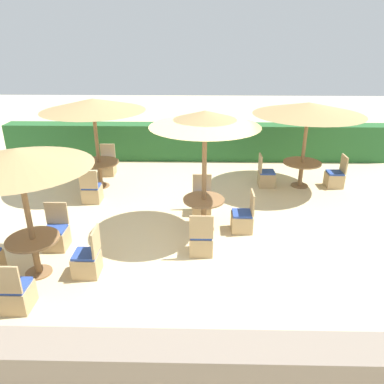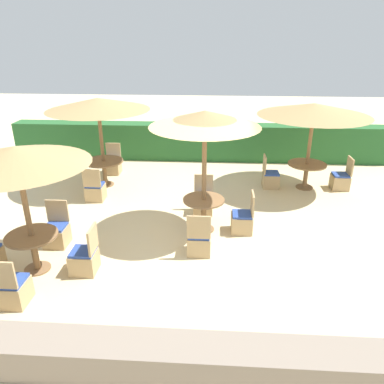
{
  "view_description": "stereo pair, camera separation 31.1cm",
  "coord_description": "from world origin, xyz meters",
  "views": [
    {
      "loc": [
        0.17,
        -6.89,
        4.11
      ],
      "look_at": [
        0.0,
        0.6,
        0.9
      ],
      "focal_mm": 35.0,
      "sensor_mm": 36.0,
      "label": 1
    },
    {
      "loc": [
        0.48,
        -6.87,
        4.11
      ],
      "look_at": [
        0.0,
        0.6,
        0.9
      ],
      "focal_mm": 35.0,
      "sensor_mm": 36.0,
      "label": 2
    }
  ],
  "objects": [
    {
      "name": "stone_border",
      "position": [
        0.0,
        -3.35,
        0.25
      ],
      "size": [
        10.0,
        0.56,
        0.51
      ],
      "primitive_type": "cube",
      "color": "gray",
      "rests_on": "ground_plane"
    },
    {
      "name": "patio_chair_front_left_south",
      "position": [
        -2.74,
        -2.13,
        0.26
      ],
      "size": [
        0.46,
        0.46,
        0.93
      ],
      "color": "tan",
      "rests_on": "ground_plane"
    },
    {
      "name": "round_table_back_left",
      "position": [
        -2.69,
        3.07,
        0.59
      ],
      "size": [
        1.12,
        1.12,
        0.74
      ],
      "color": "olive",
      "rests_on": "ground_plane"
    },
    {
      "name": "patio_chair_back_right_east",
      "position": [
        4.04,
        3.2,
        0.26
      ],
      "size": [
        0.46,
        0.46,
        0.93
      ],
      "rotation": [
        0.0,
        0.0,
        1.57
      ],
      "color": "tan",
      "rests_on": "ground_plane"
    },
    {
      "name": "parasol_front_left",
      "position": [
        -2.8,
        -1.18,
        2.22
      ],
      "size": [
        2.43,
        2.43,
        2.4
      ],
      "color": "olive",
      "rests_on": "ground_plane"
    },
    {
      "name": "patio_chair_back_right_west",
      "position": [
        2.07,
        3.23,
        0.26
      ],
      "size": [
        0.46,
        0.46,
        0.93
      ],
      "rotation": [
        0.0,
        0.0,
        -1.57
      ],
      "color": "tan",
      "rests_on": "ground_plane"
    },
    {
      "name": "patio_chair_center_north",
      "position": [
        0.22,
        1.43,
        0.26
      ],
      "size": [
        0.46,
        0.46,
        0.93
      ],
      "rotation": [
        0.0,
        0.0,
        3.14
      ],
      "color": "tan",
      "rests_on": "ground_plane"
    },
    {
      "name": "round_table_back_right",
      "position": [
        3.06,
        3.22,
        0.57
      ],
      "size": [
        1.06,
        1.06,
        0.73
      ],
      "color": "olive",
      "rests_on": "ground_plane"
    },
    {
      "name": "patio_chair_center_east",
      "position": [
        1.13,
        0.54,
        0.26
      ],
      "size": [
        0.46,
        0.46,
        0.93
      ],
      "rotation": [
        0.0,
        0.0,
        1.57
      ],
      "color": "tan",
      "rests_on": "ground_plane"
    },
    {
      "name": "parasol_back_right",
      "position": [
        3.06,
        3.22,
        2.23
      ],
      "size": [
        2.98,
        2.98,
        2.4
      ],
      "color": "olive",
      "rests_on": "ground_plane"
    },
    {
      "name": "patio_chair_back_left_north",
      "position": [
        -2.71,
        4.06,
        0.26
      ],
      "size": [
        0.46,
        0.46,
        0.93
      ],
      "rotation": [
        0.0,
        0.0,
        3.14
      ],
      "color": "tan",
      "rests_on": "ground_plane"
    },
    {
      "name": "ground_plane",
      "position": [
        0.0,
        0.0,
        0.0
      ],
      "size": [
        40.0,
        40.0,
        0.0
      ],
      "primitive_type": "plane",
      "color": "beige"
    },
    {
      "name": "patio_chair_back_left_south",
      "position": [
        -2.65,
        2.01,
        0.26
      ],
      "size": [
        0.46,
        0.46,
        0.93
      ],
      "color": "tan",
      "rests_on": "ground_plane"
    },
    {
      "name": "round_table_center",
      "position": [
        0.26,
        0.56,
        0.56
      ],
      "size": [
        0.91,
        0.91,
        0.76
      ],
      "color": "olive",
      "rests_on": "ground_plane"
    },
    {
      "name": "patio_chair_center_south",
      "position": [
        0.21,
        -0.42,
        0.26
      ],
      "size": [
        0.46,
        0.46,
        0.93
      ],
      "color": "tan",
      "rests_on": "ground_plane"
    },
    {
      "name": "patio_chair_front_left_north",
      "position": [
        -2.77,
        -0.26,
        0.26
      ],
      "size": [
        0.46,
        0.46,
        0.93
      ],
      "rotation": [
        0.0,
        0.0,
        3.14
      ],
      "color": "tan",
      "rests_on": "ground_plane"
    },
    {
      "name": "parasol_center",
      "position": [
        0.26,
        0.56,
        2.5
      ],
      "size": [
        2.28,
        2.28,
        2.68
      ],
      "color": "olive",
      "rests_on": "ground_plane"
    },
    {
      "name": "hedge_row",
      "position": [
        0.0,
        5.7,
        0.61
      ],
      "size": [
        13.0,
        0.7,
        1.23
      ],
      "primitive_type": "cube",
      "color": "#28602D",
      "rests_on": "ground_plane"
    },
    {
      "name": "parasol_back_left",
      "position": [
        -2.69,
        3.07,
        2.33
      ],
      "size": [
        2.79,
        2.79,
        2.5
      ],
      "color": "olive",
      "rests_on": "ground_plane"
    },
    {
      "name": "patio_chair_front_left_east",
      "position": [
        -1.87,
        -1.17,
        0.26
      ],
      "size": [
        0.46,
        0.46,
        0.93
      ],
      "rotation": [
        0.0,
        0.0,
        1.57
      ],
      "color": "tan",
      "rests_on": "ground_plane"
    },
    {
      "name": "round_table_front_left",
      "position": [
        -2.8,
        -1.18,
        0.55
      ],
      "size": [
        0.93,
        0.93,
        0.74
      ],
      "color": "olive",
      "rests_on": "ground_plane"
    }
  ]
}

